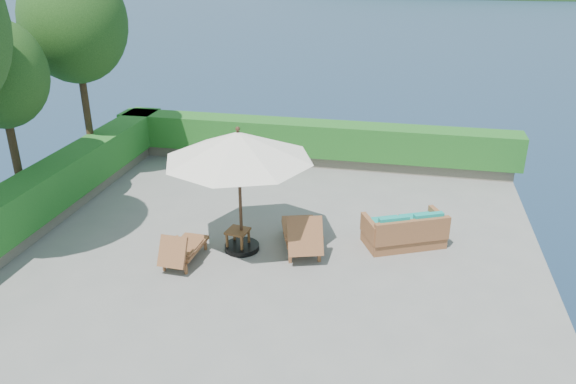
% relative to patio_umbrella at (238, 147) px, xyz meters
% --- Properties ---
extents(ground, '(12.00, 12.00, 0.00)m').
position_rel_patio_umbrella_xyz_m(ground, '(0.56, 0.10, -2.42)').
color(ground, gray).
rests_on(ground, ground).
extents(foundation, '(12.00, 12.00, 3.00)m').
position_rel_patio_umbrella_xyz_m(foundation, '(0.56, 0.10, -3.97)').
color(foundation, '#4F493F').
rests_on(foundation, ocean).
extents(ocean, '(600.00, 600.00, 0.00)m').
position_rel_patio_umbrella_xyz_m(ocean, '(0.56, 0.10, -5.42)').
color(ocean, '#14213E').
rests_on(ocean, ground).
extents(planter_wall_far, '(12.00, 0.60, 0.36)m').
position_rel_patio_umbrella_xyz_m(planter_wall_far, '(0.56, 5.70, -2.24)').
color(planter_wall_far, slate).
rests_on(planter_wall_far, ground).
extents(planter_wall_left, '(0.60, 12.00, 0.36)m').
position_rel_patio_umbrella_xyz_m(planter_wall_left, '(-5.04, 0.10, -2.24)').
color(planter_wall_left, slate).
rests_on(planter_wall_left, ground).
extents(hedge_far, '(12.40, 0.90, 1.00)m').
position_rel_patio_umbrella_xyz_m(hedge_far, '(0.56, 5.70, -1.57)').
color(hedge_far, '#154C17').
rests_on(hedge_far, planter_wall_far).
extents(hedge_left, '(0.90, 12.40, 1.00)m').
position_rel_patio_umbrella_xyz_m(hedge_left, '(-5.04, 0.10, -1.57)').
color(hedge_left, '#154C17').
rests_on(hedge_left, planter_wall_left).
extents(tree_far, '(2.80, 2.80, 6.03)m').
position_rel_patio_umbrella_xyz_m(tree_far, '(-5.44, 3.30, 1.99)').
color(tree_far, '#3F2B18').
rests_on(tree_far, ground).
extents(patio_umbrella, '(3.26, 3.26, 2.86)m').
position_rel_patio_umbrella_xyz_m(patio_umbrella, '(0.00, 0.00, 0.00)').
color(patio_umbrella, black).
rests_on(patio_umbrella, ground).
extents(lounge_left, '(0.69, 1.44, 0.82)m').
position_rel_patio_umbrella_xyz_m(lounge_left, '(-1.07, -0.83, -2.08)').
color(lounge_left, brown).
rests_on(lounge_left, ground).
extents(lounge_right, '(1.24, 1.95, 1.05)m').
position_rel_patio_umbrella_xyz_m(lounge_right, '(1.32, 0.24, -1.98)').
color(lounge_right, brown).
rests_on(lounge_right, ground).
extents(side_table, '(0.53, 0.53, 0.49)m').
position_rel_patio_umbrella_xyz_m(side_table, '(-0.08, -0.02, -2.01)').
color(side_table, brown).
rests_on(side_table, ground).
extents(wicker_loveseat, '(1.98, 1.57, 0.87)m').
position_rel_patio_umbrella_xyz_m(wicker_loveseat, '(3.55, 0.95, -2.08)').
color(wicker_loveseat, brown).
rests_on(wicker_loveseat, ground).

